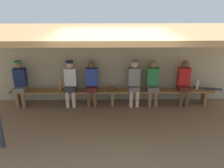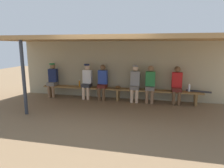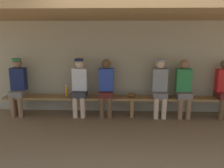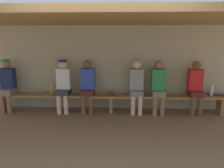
{
  "view_description": "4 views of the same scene",
  "coord_description": "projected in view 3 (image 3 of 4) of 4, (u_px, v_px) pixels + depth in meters",
  "views": [
    {
      "loc": [
        -0.12,
        -4.95,
        3.09
      ],
      "look_at": [
        -0.02,
        1.15,
        0.8
      ],
      "focal_mm": 38.16,
      "sensor_mm": 36.0,
      "label": 1
    },
    {
      "loc": [
        1.38,
        -5.56,
        2.05
      ],
      "look_at": [
        -0.13,
        1.11,
        0.71
      ],
      "focal_mm": 31.7,
      "sensor_mm": 36.0,
      "label": 2
    },
    {
      "loc": [
        -0.27,
        -3.6,
        1.89
      ],
      "look_at": [
        -0.45,
        1.1,
        0.86
      ],
      "focal_mm": 36.63,
      "sensor_mm": 36.0,
      "label": 3
    },
    {
      "loc": [
        0.23,
        -3.55,
        1.85
      ],
      "look_at": [
        0.03,
        1.23,
        0.81
      ],
      "focal_mm": 33.33,
      "sensor_mm": 36.0,
      "label": 4
    }
  ],
  "objects": [
    {
      "name": "player_middle",
      "position": [
        80.0,
        85.0,
        5.31
      ],
      "size": [
        0.34,
        0.42,
        1.34
      ],
      "color": "#333338",
      "rests_on": "ground"
    },
    {
      "name": "ground_plane",
      "position": [
        136.0,
        147.0,
        3.91
      ],
      "size": [
        24.0,
        24.0,
        0.0
      ],
      "primitive_type": "plane",
      "color": "brown"
    },
    {
      "name": "water_bottle_clear",
      "position": [
        66.0,
        91.0,
        5.39
      ],
      "size": [
        0.06,
        0.06,
        0.26
      ],
      "color": "orange",
      "rests_on": "bench"
    },
    {
      "name": "baseball_glove_dark_brown",
      "position": [
        132.0,
        95.0,
        5.34
      ],
      "size": [
        0.27,
        0.29,
        0.09
      ],
      "primitive_type": "ellipsoid",
      "rotation": [
        0.0,
        0.0,
        4.2
      ],
      "color": "brown",
      "rests_on": "bench"
    },
    {
      "name": "player_leftmost",
      "position": [
        184.0,
        86.0,
        5.22
      ],
      "size": [
        0.34,
        0.42,
        1.34
      ],
      "color": "slate",
      "rests_on": "ground"
    },
    {
      "name": "player_shirtless_tan",
      "position": [
        160.0,
        85.0,
        5.24
      ],
      "size": [
        0.34,
        0.42,
        1.34
      ],
      "color": "slate",
      "rests_on": "ground"
    },
    {
      "name": "player_with_sunglasses",
      "position": [
        224.0,
        86.0,
        5.19
      ],
      "size": [
        0.34,
        0.42,
        1.34
      ],
      "color": "#591E19",
      "rests_on": "ground"
    },
    {
      "name": "back_wall",
      "position": [
        131.0,
        67.0,
        5.62
      ],
      "size": [
        8.0,
        0.2,
        2.2
      ],
      "primitive_type": "cube",
      "color": "tan",
      "rests_on": "ground"
    },
    {
      "name": "dugout_roof",
      "position": [
        136.0,
        13.0,
        4.11
      ],
      "size": [
        8.0,
        2.8,
        0.12
      ],
      "primitive_type": "cube",
      "color": "#9E7547",
      "rests_on": "back_wall"
    },
    {
      "name": "bench",
      "position": [
        132.0,
        100.0,
        5.34
      ],
      "size": [
        6.0,
        0.36,
        0.46
      ],
      "color": "olive",
      "rests_on": "ground"
    },
    {
      "name": "player_in_white",
      "position": [
        18.0,
        84.0,
        5.36
      ],
      "size": [
        0.34,
        0.42,
        1.34
      ],
      "color": "slate",
      "rests_on": "ground"
    },
    {
      "name": "player_near_post",
      "position": [
        106.0,
        85.0,
        5.29
      ],
      "size": [
        0.34,
        0.42,
        1.34
      ],
      "color": "#591E19",
      "rests_on": "ground"
    }
  ]
}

